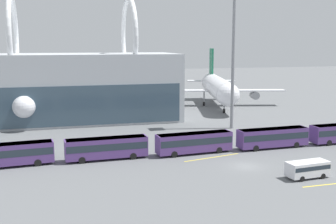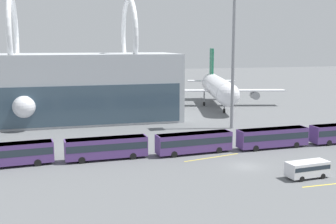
# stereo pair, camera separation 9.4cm
# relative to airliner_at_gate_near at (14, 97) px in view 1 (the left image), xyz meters

# --- Properties ---
(ground_plane) EXTENTS (440.00, 440.00, 0.00)m
(ground_plane) POSITION_rel_airliner_at_gate_near_xyz_m (34.95, -49.84, -4.76)
(ground_plane) COLOR slate
(airliner_at_gate_near) EXTENTS (36.24, 36.19, 13.38)m
(airliner_at_gate_near) POSITION_rel_airliner_at_gate_near_xyz_m (0.00, 0.00, 0.00)
(airliner_at_gate_near) COLOR white
(airliner_at_gate_near) RESTS_ON ground_plane
(airliner_at_gate_far) EXTENTS (37.12, 37.46, 15.57)m
(airliner_at_gate_far) POSITION_rel_airliner_at_gate_near_xyz_m (52.33, 4.72, 0.46)
(airliner_at_gate_far) COLOR white
(airliner_at_gate_far) RESTS_ON ground_plane
(shuttle_bus_1) EXTENTS (12.34, 3.69, 3.28)m
(shuttle_bus_1) POSITION_rel_airliner_at_gate_near_xyz_m (2.70, -41.30, -2.84)
(shuttle_bus_1) COLOR #56387A
(shuttle_bus_1) RESTS_ON ground_plane
(shuttle_bus_2) EXTENTS (12.25, 3.05, 3.28)m
(shuttle_bus_2) POSITION_rel_airliner_at_gate_near_xyz_m (16.38, -41.14, -2.84)
(shuttle_bus_2) COLOR #56387A
(shuttle_bus_2) RESTS_ON ground_plane
(shuttle_bus_3) EXTENTS (12.32, 3.51, 3.28)m
(shuttle_bus_3) POSITION_rel_airliner_at_gate_near_xyz_m (30.06, -41.32, -2.84)
(shuttle_bus_3) COLOR #56387A
(shuttle_bus_3) RESTS_ON ground_plane
(shuttle_bus_4) EXTENTS (12.26, 3.11, 3.28)m
(shuttle_bus_4) POSITION_rel_airliner_at_gate_near_xyz_m (43.74, -41.31, -2.84)
(shuttle_bus_4) COLOR #56387A
(shuttle_bus_4) RESTS_ON ground_plane
(service_van_foreground) EXTENTS (5.79, 2.73, 2.15)m
(service_van_foreground) POSITION_rel_airliner_at_gate_near_xyz_m (40.29, -56.58, -3.48)
(service_van_foreground) COLOR silver
(service_van_foreground) RESTS_ON ground_plane
(floodlight_mast) EXTENTS (2.85, 2.85, 30.26)m
(floodlight_mast) POSITION_rel_airliner_at_gate_near_xyz_m (43.83, -24.33, 14.54)
(floodlight_mast) COLOR gray
(floodlight_mast) RESTS_ON ground_plane
(lane_stripe_1) EXTENTS (9.59, 2.46, 0.01)m
(lane_stripe_1) POSITION_rel_airliner_at_gate_near_xyz_m (31.98, -44.25, -4.76)
(lane_stripe_1) COLOR yellow
(lane_stripe_1) RESTS_ON ground_plane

